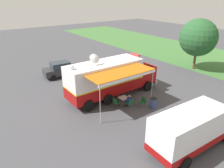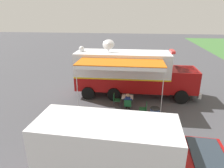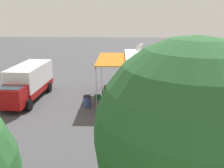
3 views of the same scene
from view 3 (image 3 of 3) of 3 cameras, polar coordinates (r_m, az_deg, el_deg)
The scene contains 12 objects.
ground_plane at distance 21.04m, azimuth 6.31°, elevation -3.11°, with size 100.00×100.00×0.00m, color #47474C.
lot_stripe at distance 21.00m, azimuth 13.64°, elevation -3.51°, with size 0.12×4.80×0.01m, color silver.
command_truck at distance 19.76m, azimuth 6.54°, elevation 1.50°, with size 4.91×9.51×4.53m.
folding_table at distance 20.27m, azimuth 0.42°, elevation -1.76°, with size 0.81×0.81×0.73m.
water_bottle at distance 20.28m, azimuth 0.21°, elevation -1.27°, with size 0.07×0.07×0.22m.
folding_chair_at_table at distance 20.30m, azimuth -1.85°, elevation -2.21°, with size 0.48×0.48×0.87m.
folding_chair_beside_table at distance 21.12m, azimuth 0.55°, elevation -1.46°, with size 0.48×0.48×0.87m.
folding_chair_spare_by_truck at distance 19.28m, azimuth -3.21°, elevation -3.24°, with size 0.50×0.50×0.87m.
seated_responder at distance 20.25m, azimuth -1.32°, elevation -1.85°, with size 0.66×0.55×1.25m.
trash_bin at distance 18.83m, azimuth -5.68°, elevation -3.96°, with size 0.57×0.57×0.91m.
support_truck at distance 21.38m, azimuth -18.52°, elevation 0.33°, with size 2.60×6.89×2.70m.
tree_far_left at distance 6.46m, azimuth 17.19°, elevation -10.54°, with size 4.65×4.65×6.43m.
Camera 3 is at (1.52, 19.81, 6.92)m, focal length 40.38 mm.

